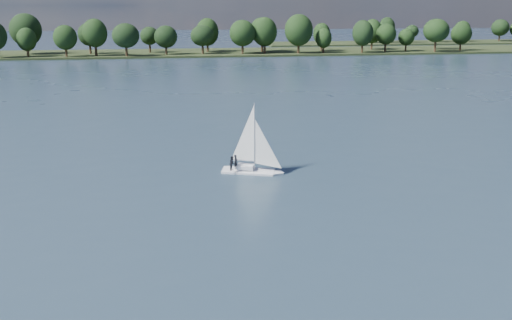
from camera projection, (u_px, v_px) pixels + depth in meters
The scene contains 5 objects.
ground at pixel (172, 95), 126.65m from camera, with size 700.00×700.00×0.00m, color #233342.
far_shore at pixel (166, 54), 233.33m from camera, with size 660.00×40.00×1.50m, color black.
far_shore_back at pixel (468, 43), 303.86m from camera, with size 220.00×30.00×1.40m, color black.
sailboat at pixel (249, 153), 66.98m from camera, with size 6.93×4.06×8.82m.
treeline at pixel (136, 35), 225.78m from camera, with size 562.55×73.44×17.77m.
Camera 1 is at (-1.78, -27.38, 19.22)m, focal length 40.00 mm.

